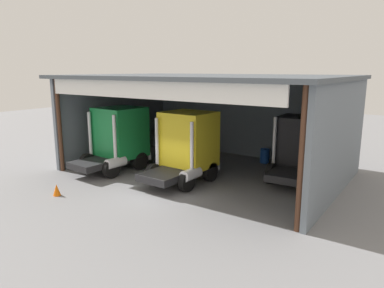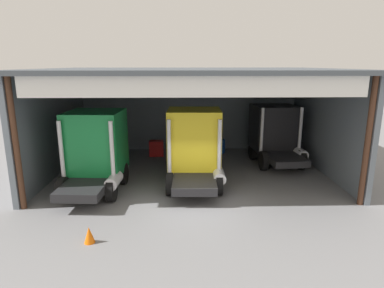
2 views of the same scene
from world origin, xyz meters
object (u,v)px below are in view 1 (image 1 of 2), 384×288
Objects in this scene: truck_green_center_left_bay at (118,137)px; traffic_cone at (57,190)px; truck_yellow_right_bay at (187,145)px; oil_drum at (265,156)px; tool_cart at (204,149)px; truck_black_center_right_bay at (301,147)px.

truck_green_center_left_bay reaches higher than traffic_cone.
traffic_cone is (-3.70, -5.46, -1.66)m from truck_yellow_right_bay.
truck_green_center_left_bay is 1.04× the size of truck_yellow_right_bay.
oil_drum is 4.30m from tool_cart.
tool_cart is at bearing 71.20° from truck_green_center_left_bay.
tool_cart is 10.80m from traffic_cone.
traffic_cone is at bearing -97.53° from tool_cart.
truck_black_center_right_bay is (4.95, 3.61, -0.13)m from truck_yellow_right_bay.
tool_cart is (2.34, 5.77, -1.46)m from truck_green_center_left_bay.
traffic_cone is (0.93, -4.94, -1.68)m from truck_green_center_left_bay.
traffic_cone is at bearing -122.56° from truck_yellow_right_bay.
truck_yellow_right_bay is at bearing 9.66° from truck_green_center_left_bay.
truck_black_center_right_bay is 3.98m from oil_drum.
tool_cart is at bearing -171.68° from oil_drum.
truck_black_center_right_bay reaches higher than traffic_cone.
truck_green_center_left_bay reaches higher than truck_black_center_right_bay.
truck_green_center_left_bay is 4.66m from truck_yellow_right_bay.
oil_drum is (6.59, 6.39, -1.50)m from truck_green_center_left_bay.
truck_green_center_left_bay is 4.64× the size of tool_cart.
truck_yellow_right_bay is (4.63, 0.51, -0.02)m from truck_green_center_left_bay.
truck_yellow_right_bay is at bearing -66.46° from tool_cart.
truck_yellow_right_bay reaches higher than oil_drum.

